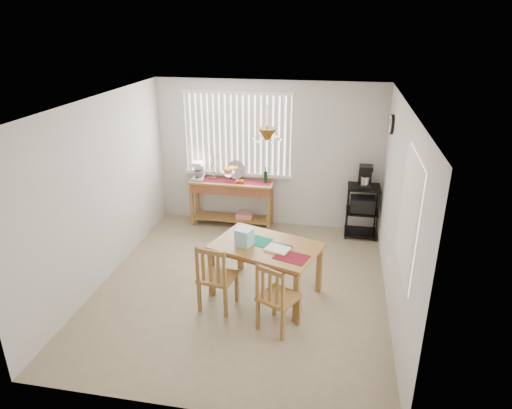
% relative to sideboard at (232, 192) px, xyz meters
% --- Properties ---
extents(ground, '(4.00, 4.50, 0.01)m').
position_rel_sideboard_xyz_m(ground, '(0.62, -2.02, -0.64)').
color(ground, '#9A8768').
extents(room_shell, '(4.20, 4.70, 2.70)m').
position_rel_sideboard_xyz_m(room_shell, '(0.62, -2.00, 1.05)').
color(room_shell, silver).
rests_on(room_shell, ground).
extents(sideboard, '(1.51, 0.42, 0.85)m').
position_rel_sideboard_xyz_m(sideboard, '(0.00, 0.00, 0.00)').
color(sideboard, olive).
rests_on(sideboard, ground).
extents(sideboard_items, '(1.43, 0.36, 0.65)m').
position_rel_sideboard_xyz_m(sideboard_items, '(-0.26, 0.02, 0.35)').
color(sideboard_items, maroon).
rests_on(sideboard_items, sideboard).
extents(wire_cart, '(0.54, 0.43, 0.92)m').
position_rel_sideboard_xyz_m(wire_cart, '(2.31, -0.02, -0.08)').
color(wire_cart, black).
rests_on(wire_cart, ground).
extents(cart_items, '(0.22, 0.26, 0.38)m').
position_rel_sideboard_xyz_m(cart_items, '(2.31, -0.01, 0.45)').
color(cart_items, black).
rests_on(cart_items, wire_cart).
extents(dining_table, '(1.59, 1.28, 0.74)m').
position_rel_sideboard_xyz_m(dining_table, '(0.97, -2.10, 0.02)').
color(dining_table, olive).
rests_on(dining_table, ground).
extents(table_items, '(1.04, 0.80, 0.24)m').
position_rel_sideboard_xyz_m(table_items, '(0.80, -2.17, 0.19)').
color(table_items, '#15795C').
rests_on(table_items, dining_table).
extents(chair_left, '(0.50, 0.50, 0.93)m').
position_rel_sideboard_xyz_m(chair_left, '(0.40, -2.58, -0.18)').
color(chair_left, olive).
rests_on(chair_left, ground).
extents(chair_right, '(0.56, 0.56, 0.91)m').
position_rel_sideboard_xyz_m(chair_right, '(1.23, -2.87, -0.19)').
color(chair_right, olive).
rests_on(chair_right, ground).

